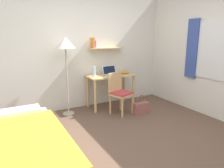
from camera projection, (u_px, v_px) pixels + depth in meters
The scene contains 11 objects.
ground_plane at pixel (133, 143), 3.30m from camera, with size 5.28×5.28×0.00m, color brown.
wall_back at pixel (84, 50), 4.73m from camera, with size 4.40×0.27×2.60m.
wall_right at pixel (224, 53), 3.95m from camera, with size 0.10×4.40×2.60m.
bed at pixel (27, 152), 2.59m from camera, with size 0.94×2.07×0.54m.
desk at pixel (111, 81), 4.85m from camera, with size 1.08×0.52×0.75m.
desk_chair at pixel (119, 91), 4.44m from camera, with size 0.52×0.51×0.87m.
standing_lamp at pixel (65, 47), 4.15m from camera, with size 0.40×0.40×1.60m.
laptop at pixel (110, 72), 4.82m from camera, with size 0.33×0.22×0.21m.
water_bottle at pixel (94, 71), 4.61m from camera, with size 0.06×0.06×0.23m, color silver.
book_stack at pixel (124, 72), 5.00m from camera, with size 0.20×0.24×0.04m.
handbag at pixel (141, 108), 4.46m from camera, with size 0.33×0.12×0.41m.
Camera 1 is at (-1.73, -2.47, 1.66)m, focal length 33.79 mm.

